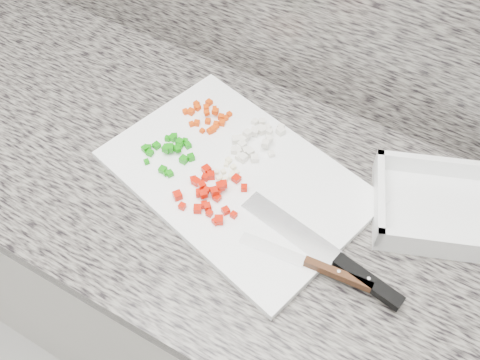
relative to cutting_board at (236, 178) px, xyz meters
The scene contains 11 objects.
cabinet 0.48m from the cutting_board, 91.02° to the right, with size 3.92×0.62×0.86m, color white.
countertop 0.03m from the cutting_board, 91.02° to the right, with size 3.96×0.64×0.04m, color slate.
cutting_board is the anchor object (origin of this frame).
carrot_pile 0.16m from the cutting_board, 141.66° to the left, with size 0.10×0.09×0.02m.
onion_pile 0.09m from the cutting_board, 96.21° to the left, with size 0.10×0.13×0.02m.
green_pepper_pile 0.14m from the cutting_board, behind, with size 0.11×0.10×0.02m.
red_pepper_pile 0.07m from the cutting_board, 104.14° to the right, with size 0.13×0.12×0.02m.
garlic_pile 0.02m from the cutting_board, 164.24° to the right, with size 0.05×0.06×0.01m.
chef_knife 0.26m from the cutting_board, 17.40° to the right, with size 0.32×0.10×0.02m.
paring_knife 0.25m from the cutting_board, 24.73° to the right, with size 0.24×0.04×0.02m.
tray 0.39m from the cutting_board, 18.04° to the left, with size 0.31×0.27×0.05m.
Camera 1 is at (0.32, 0.92, 1.72)m, focal length 40.00 mm.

